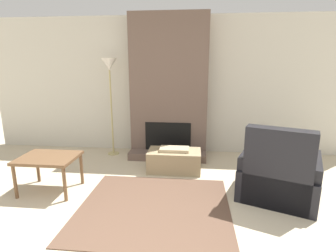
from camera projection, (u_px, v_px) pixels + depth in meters
wall_back at (170, 86)px, 5.09m from camera, size 7.25×0.06×2.60m
fireplace at (169, 90)px, 4.87m from camera, size 1.42×0.69×2.60m
ottoman at (174, 160)px, 4.29m from camera, size 0.86×0.47×0.40m
armchair at (278, 177)px, 3.40m from camera, size 1.21×1.21×1.00m
side_table at (49, 161)px, 3.55m from camera, size 0.76×0.59×0.50m
floor_lamp_left at (110, 72)px, 4.78m from camera, size 0.28×0.28×1.82m
area_rug at (154, 207)px, 3.21m from camera, size 1.83×1.67×0.01m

